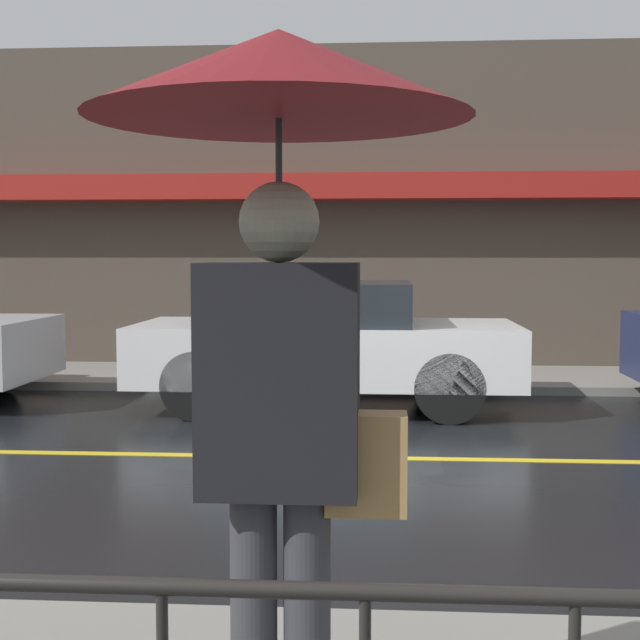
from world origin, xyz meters
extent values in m
plane|color=black|center=(0.00, 0.00, 0.00)|extent=(80.00, 80.00, 0.00)
cube|color=gray|center=(0.00, 4.41, 0.05)|extent=(28.00, 2.07, 0.10)
cube|color=gold|center=(0.00, 0.00, 0.00)|extent=(25.20, 0.12, 0.01)
cube|color=#4C4238|center=(0.00, 5.59, 2.31)|extent=(28.00, 0.30, 4.62)
cube|color=maroon|center=(0.00, 5.17, 2.60)|extent=(16.80, 0.55, 0.35)
cylinder|color=black|center=(0.00, -5.53, 1.02)|extent=(12.00, 0.04, 0.04)
cylinder|color=#333338|center=(-0.55, -4.62, 0.53)|extent=(0.14, 0.14, 0.86)
cylinder|color=#333338|center=(-0.39, -4.62, 0.53)|extent=(0.14, 0.14, 0.86)
cube|color=black|center=(-0.47, -4.62, 1.30)|extent=(0.47, 0.28, 0.68)
sphere|color=gray|center=(-0.47, -4.62, 1.76)|extent=(0.24, 0.24, 0.24)
cylinder|color=#262628|center=(-0.47, -4.62, 1.68)|extent=(0.02, 0.02, 0.76)
cone|color=maroon|center=(-0.47, -4.62, 2.19)|extent=(1.13, 1.13, 0.25)
cube|color=#9E7A47|center=(-0.21, -4.62, 1.05)|extent=(0.24, 0.12, 0.30)
cube|color=silver|center=(-0.77, 2.37, 0.61)|extent=(4.09, 1.80, 0.63)
cube|color=#1E2328|center=(-0.94, 2.37, 1.15)|extent=(2.13, 1.65, 0.45)
cylinder|color=black|center=(0.50, 3.15, 0.35)|extent=(0.70, 0.22, 0.70)
cylinder|color=black|center=(0.50, 1.58, 0.35)|extent=(0.70, 0.22, 0.70)
cylinder|color=black|center=(-2.04, 3.15, 0.35)|extent=(0.70, 0.22, 0.70)
cylinder|color=black|center=(-2.04, 1.58, 0.35)|extent=(0.70, 0.22, 0.70)
camera|label=1|loc=(-0.17, -7.21, 1.67)|focal=50.00mm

